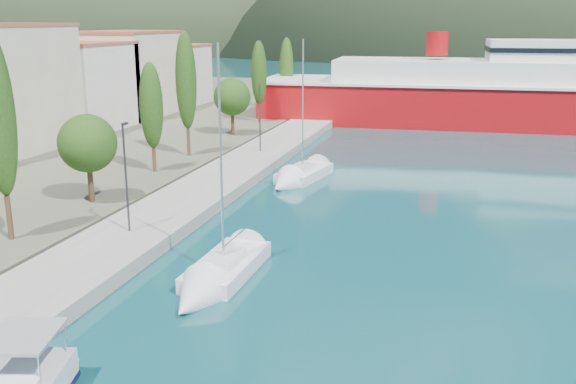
% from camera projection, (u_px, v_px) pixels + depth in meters
% --- Properties ---
extents(ground, '(1400.00, 1400.00, 0.00)m').
position_uv_depth(ground, '(426.00, 81.00, 133.02)').
color(ground, '#11474D').
extents(quay, '(5.00, 88.00, 0.80)m').
position_uv_depth(quay, '(216.00, 184.00, 47.86)').
color(quay, gray).
rests_on(quay, ground).
extents(town_buildings, '(9.20, 69.20, 11.30)m').
position_uv_depth(town_buildings, '(37.00, 90.00, 62.68)').
color(town_buildings, beige).
rests_on(town_buildings, land_strip).
extents(tree_row, '(3.82, 65.04, 11.09)m').
position_uv_depth(tree_row, '(176.00, 100.00, 53.11)').
color(tree_row, '#47301E').
rests_on(tree_row, land_strip).
extents(lamp_posts, '(0.15, 46.21, 6.06)m').
position_uv_depth(lamp_posts, '(130.00, 172.00, 35.48)').
color(lamp_posts, '#2D2D33').
rests_on(lamp_posts, quay).
extents(sailboat_near, '(2.71, 8.56, 12.23)m').
position_uv_depth(sailboat_near, '(210.00, 283.00, 29.89)').
color(sailboat_near, silver).
rests_on(sailboat_near, ground).
extents(sailboat_mid, '(4.00, 8.40, 11.86)m').
position_uv_depth(sailboat_mid, '(294.00, 179.00, 49.46)').
color(sailboat_mid, silver).
rests_on(sailboat_mid, ground).
extents(ferry, '(58.79, 15.77, 11.55)m').
position_uv_depth(ferry, '(505.00, 96.00, 76.28)').
color(ferry, '#9F0A0F').
rests_on(ferry, ground).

